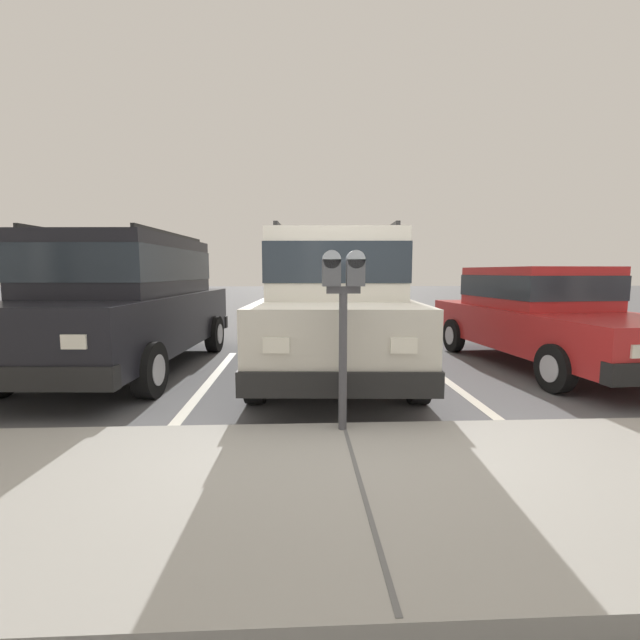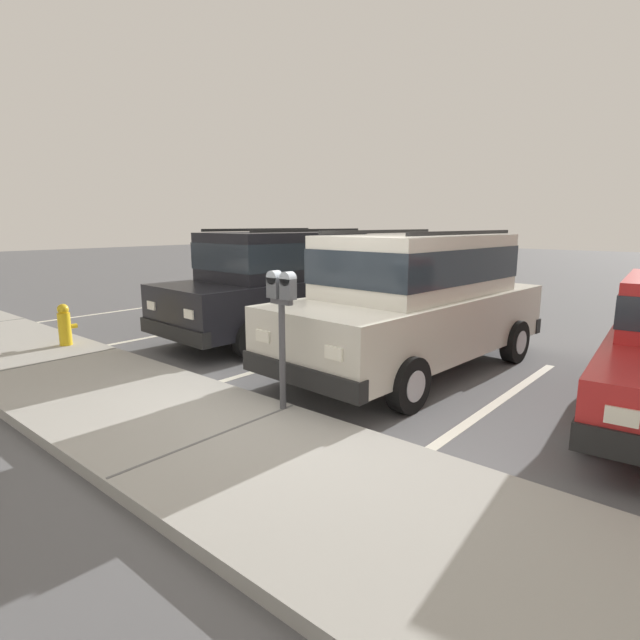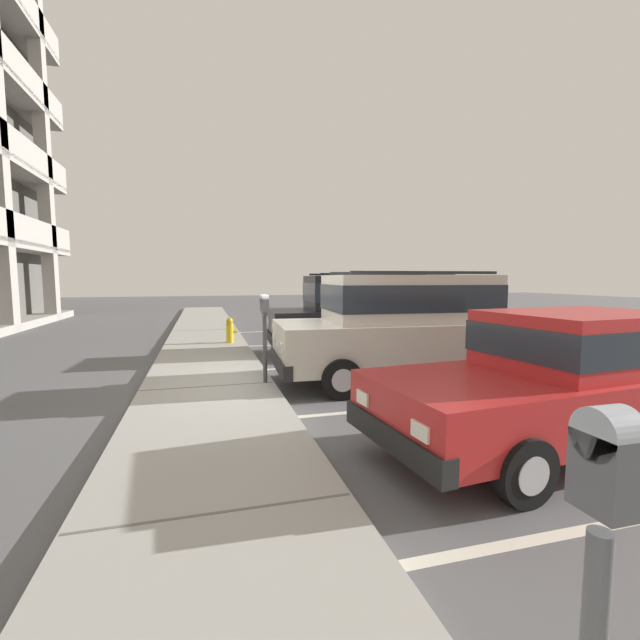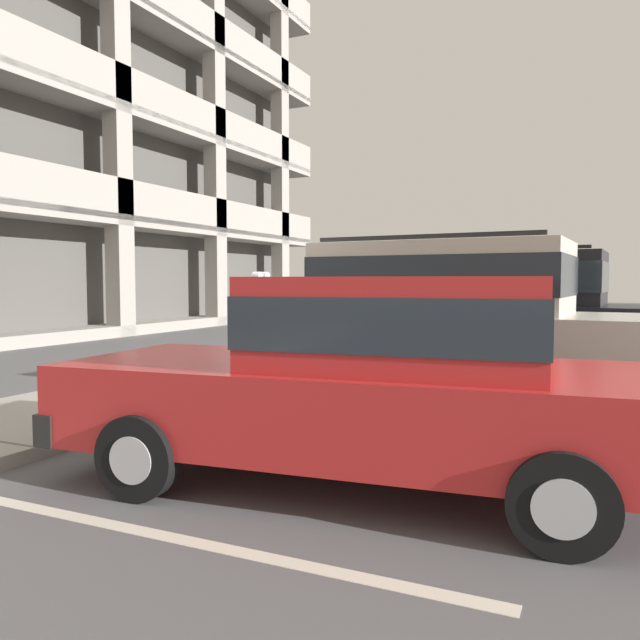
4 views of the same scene
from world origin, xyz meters
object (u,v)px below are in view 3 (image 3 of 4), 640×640
at_px(silver_suv, 406,323).
at_px(parking_meter_near, 265,317).
at_px(parking_meter_far, 598,581).
at_px(red_sedan, 568,376).
at_px(fire_hydrant, 230,330).
at_px(dark_hatchback, 364,311).

relative_size(silver_suv, parking_meter_near, 3.21).
distance_m(parking_meter_near, parking_meter_far, 6.38).
bearing_deg(parking_meter_far, parking_meter_near, 0.23).
height_order(red_sedan, fire_hydrant, red_sedan).
xyz_separation_m(parking_meter_far, fire_hydrant, (11.22, 0.32, -0.62)).
height_order(dark_hatchback, parking_meter_near, dark_hatchback).
xyz_separation_m(parking_meter_near, parking_meter_far, (-6.38, -0.03, -0.17)).
xyz_separation_m(silver_suv, red_sedan, (-3.29, -0.35, -0.27)).
xyz_separation_m(red_sedan, parking_meter_near, (3.42, 2.95, 0.43)).
height_order(silver_suv, dark_hatchback, same).
xyz_separation_m(red_sedan, dark_hatchback, (6.34, 0.00, 0.27)).
height_order(parking_meter_far, fire_hydrant, parking_meter_far).
height_order(dark_hatchback, fire_hydrant, dark_hatchback).
height_order(silver_suv, parking_meter_near, silver_suv).
bearing_deg(fire_hydrant, silver_suv, -149.77).
relative_size(red_sedan, fire_hydrant, 6.61).
bearing_deg(red_sedan, fire_hydrant, 15.95).
distance_m(red_sedan, parking_meter_far, 4.17).
height_order(red_sedan, parking_meter_near, parking_meter_near).
bearing_deg(parking_meter_near, silver_suv, -92.82).
relative_size(silver_suv, dark_hatchback, 1.00).
bearing_deg(parking_meter_near, fire_hydrant, 3.51).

